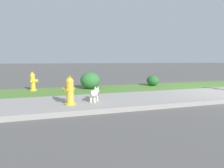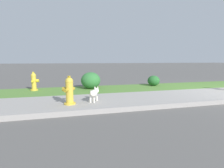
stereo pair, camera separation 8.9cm
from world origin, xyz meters
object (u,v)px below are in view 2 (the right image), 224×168
(fire_hydrant_across_street, at_px, (69,91))
(shrub_bush_mid_verge, at_px, (91,80))
(small_white_dog, at_px, (94,93))
(fire_hydrant_near_corner, at_px, (34,82))
(shrub_bush_far_verge, at_px, (154,81))

(fire_hydrant_across_street, height_order, shrub_bush_mid_verge, fire_hydrant_across_street)
(small_white_dog, bearing_deg, fire_hydrant_across_street, 131.73)
(fire_hydrant_across_street, relative_size, shrub_bush_mid_verge, 0.96)
(small_white_dog, bearing_deg, shrub_bush_mid_verge, 22.88)
(fire_hydrant_near_corner, height_order, shrub_bush_mid_verge, fire_hydrant_near_corner)
(shrub_bush_mid_verge, xyz_separation_m, shrub_bush_far_verge, (2.91, 0.06, -0.11))
(shrub_bush_far_verge, bearing_deg, small_white_dog, -142.66)
(fire_hydrant_near_corner, bearing_deg, fire_hydrant_across_street, 32.85)
(fire_hydrant_near_corner, distance_m, shrub_bush_mid_verge, 2.19)
(fire_hydrant_near_corner, relative_size, small_white_dog, 1.47)
(fire_hydrant_across_street, bearing_deg, fire_hydrant_near_corner, 63.40)
(shrub_bush_mid_verge, bearing_deg, fire_hydrant_near_corner, 178.30)
(small_white_dog, distance_m, shrub_bush_mid_verge, 2.34)
(small_white_dog, xyz_separation_m, shrub_bush_mid_verge, (0.22, 2.33, 0.10))
(fire_hydrant_across_street, bearing_deg, shrub_bush_mid_verge, 16.83)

